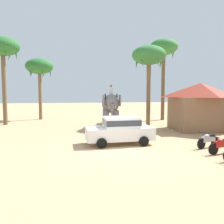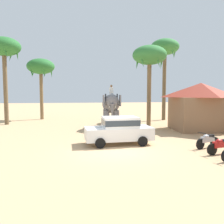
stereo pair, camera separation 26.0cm
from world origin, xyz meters
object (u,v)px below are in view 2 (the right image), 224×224
object	(u,v)px
elephant_with_mahout	(111,106)
motorcycle_second_in_row	(221,145)
motorcycle_mid_row	(207,140)
palm_tree_far_back	(4,49)
palm_tree_left_of_road	(165,50)
palm_tree_behind_elephant	(150,57)
roadside_hut	(200,105)
car_sedan_foreground	(119,129)
palm_tree_near_hut	(41,68)

from	to	relation	value
elephant_with_mahout	motorcycle_second_in_row	size ratio (longest dim) A/B	2.22
elephant_with_mahout	motorcycle_mid_row	bearing A→B (deg)	-64.02
motorcycle_second_in_row	palm_tree_far_back	bearing A→B (deg)	137.14
elephant_with_mahout	motorcycle_second_in_row	world-z (taller)	elephant_with_mahout
motorcycle_mid_row	palm_tree_left_of_road	xyz separation A→B (m)	(2.54, 13.38, 7.59)
palm_tree_behind_elephant	palm_tree_left_of_road	xyz separation A→B (m)	(3.18, 4.33, 1.56)
palm_tree_left_of_road	roadside_hut	world-z (taller)	palm_tree_left_of_road
car_sedan_foreground	palm_tree_far_back	world-z (taller)	palm_tree_far_back
motorcycle_second_in_row	palm_tree_left_of_road	distance (m)	16.73
motorcycle_second_in_row	elephant_with_mahout	bearing A→B (deg)	112.89
elephant_with_mahout	motorcycle_second_in_row	xyz separation A→B (m)	(4.30, -10.18, -1.53)
motorcycle_mid_row	roadside_hut	size ratio (longest dim) A/B	0.33
motorcycle_mid_row	palm_tree_far_back	distance (m)	20.03
motorcycle_second_in_row	palm_tree_behind_elephant	world-z (taller)	palm_tree_behind_elephant
palm_tree_behind_elephant	elephant_with_mahout	bearing A→B (deg)	-177.32
motorcycle_mid_row	palm_tree_left_of_road	bearing A→B (deg)	79.26
car_sedan_foreground	palm_tree_far_back	distance (m)	15.48
motorcycle_second_in_row	palm_tree_left_of_road	size ratio (longest dim) A/B	0.19
car_sedan_foreground	palm_tree_behind_elephant	bearing A→B (deg)	60.01
roadside_hut	motorcycle_mid_row	bearing A→B (deg)	-115.93
elephant_with_mahout	palm_tree_near_hut	bearing A→B (deg)	134.93
car_sedan_foreground	elephant_with_mahout	xyz separation A→B (m)	(0.52, 7.11, 1.06)
car_sedan_foreground	palm_tree_left_of_road	bearing A→B (deg)	57.56
palm_tree_near_hut	roadside_hut	bearing A→B (deg)	-35.03
motorcycle_mid_row	roadside_hut	bearing A→B (deg)	64.07
motorcycle_second_in_row	motorcycle_mid_row	world-z (taller)	same
car_sedan_foreground	palm_tree_left_of_road	distance (m)	15.50
motorcycle_second_in_row	palm_tree_behind_elephant	size ratio (longest dim) A/B	0.23
palm_tree_near_hut	roadside_hut	xyz separation A→B (m)	(14.54, -10.19, -3.95)
palm_tree_far_back	roadside_hut	bearing A→B (deg)	-19.25
motorcycle_second_in_row	palm_tree_left_of_road	world-z (taller)	palm_tree_left_of_road
palm_tree_left_of_road	motorcycle_second_in_row	bearing A→B (deg)	-99.90
palm_tree_behind_elephant	roadside_hut	size ratio (longest dim) A/B	1.45
motorcycle_mid_row	car_sedan_foreground	bearing A→B (deg)	160.03
motorcycle_mid_row	roadside_hut	distance (m)	6.87
car_sedan_foreground	palm_tree_far_back	size ratio (longest dim) A/B	0.49
palm_tree_left_of_road	palm_tree_far_back	world-z (taller)	palm_tree_left_of_road
elephant_with_mahout	palm_tree_left_of_road	distance (m)	10.20
car_sedan_foreground	palm_tree_far_back	xyz separation A→B (m)	(-9.58, 10.29, 6.47)
palm_tree_left_of_road	palm_tree_behind_elephant	bearing A→B (deg)	-126.28
car_sedan_foreground	motorcycle_second_in_row	world-z (taller)	car_sedan_foreground
car_sedan_foreground	roadside_hut	world-z (taller)	roadside_hut
motorcycle_mid_row	palm_tree_near_hut	bearing A→B (deg)	125.67
palm_tree_left_of_road	motorcycle_mid_row	bearing A→B (deg)	-100.74
palm_tree_left_of_road	roadside_hut	bearing A→B (deg)	-87.05
car_sedan_foreground	roadside_hut	bearing A→B (deg)	28.63
car_sedan_foreground	roadside_hut	xyz separation A→B (m)	(7.76, 4.24, 1.20)
palm_tree_left_of_road	palm_tree_far_back	size ratio (longest dim) A/B	1.08
palm_tree_left_of_road	palm_tree_far_back	distance (m)	17.02
motorcycle_mid_row	palm_tree_behind_elephant	world-z (taller)	palm_tree_behind_elephant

